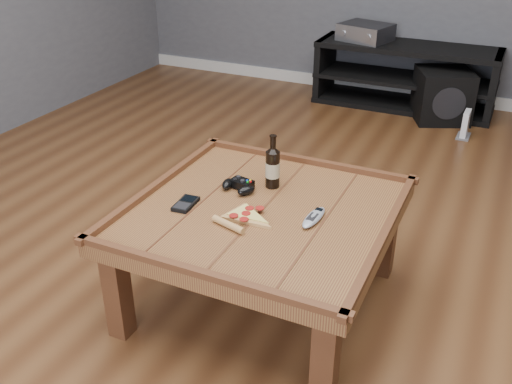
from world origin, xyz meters
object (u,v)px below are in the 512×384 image
at_px(media_console, 405,77).
at_px(game_controller, 239,186).
at_px(smartphone, 186,204).
at_px(pizza_slice, 244,217).
at_px(game_console, 465,125).
at_px(subwoofer, 442,95).
at_px(coffee_table, 262,222).
at_px(remote_control, 314,217).
at_px(beer_bottle, 273,166).
at_px(av_receiver, 365,32).

height_order(media_console, game_controller, media_console).
distance_m(media_console, smartphone, 2.87).
height_order(game_controller, pizza_slice, game_controller).
relative_size(game_controller, smartphone, 1.25).
bearing_deg(game_console, pizza_slice, -102.90).
distance_m(subwoofer, game_console, 0.38).
xyz_separation_m(coffee_table, smartphone, (-0.29, -0.10, 0.07)).
bearing_deg(subwoofer, smartphone, -126.36).
height_order(media_console, smartphone, media_console).
bearing_deg(pizza_slice, game_controller, 137.13).
height_order(game_controller, smartphone, game_controller).
bearing_deg(media_console, game_controller, -93.44).
distance_m(remote_control, game_console, 2.32).
height_order(game_controller, remote_control, game_controller).
bearing_deg(game_console, game_controller, -107.16).
height_order(remote_control, subwoofer, remote_control).
height_order(media_console, pizza_slice, media_console).
relative_size(coffee_table, beer_bottle, 4.40).
height_order(media_console, remote_control, media_console).
xyz_separation_m(remote_control, subwoofer, (0.12, 2.56, -0.27)).
bearing_deg(subwoofer, game_controller, -124.47).
bearing_deg(beer_bottle, smartphone, -129.56).
height_order(av_receiver, subwoofer, av_receiver).
distance_m(coffee_table, media_console, 2.75).
distance_m(beer_bottle, subwoofer, 2.42).
distance_m(media_console, game_console, 0.74).
height_order(coffee_table, beer_bottle, beer_bottle).
bearing_deg(game_console, beer_bottle, -105.02).
height_order(pizza_slice, subwoofer, pizza_slice).
distance_m(coffee_table, smartphone, 0.32).
relative_size(pizza_slice, smartphone, 2.27).
bearing_deg(remote_control, subwoofer, 91.25).
distance_m(smartphone, av_receiver, 2.85).
bearing_deg(smartphone, coffee_table, 14.40).
relative_size(coffee_table, game_console, 5.28).
height_order(coffee_table, subwoofer, coffee_table).
bearing_deg(media_console, subwoofer, -28.67).
xyz_separation_m(coffee_table, remote_control, (0.21, 0.01, 0.07)).
distance_m(smartphone, game_console, 2.55).
relative_size(coffee_table, media_console, 0.74).
relative_size(coffee_table, remote_control, 5.74).
distance_m(pizza_slice, smartphone, 0.26).
bearing_deg(subwoofer, remote_control, -115.88).
bearing_deg(media_console, game_console, -40.75).
height_order(beer_bottle, game_controller, beer_bottle).
bearing_deg(smartphone, game_controller, 53.05).
xyz_separation_m(beer_bottle, game_console, (0.59, 2.08, -0.46)).
height_order(smartphone, av_receiver, av_receiver).
bearing_deg(smartphone, pizza_slice, -3.82).
bearing_deg(av_receiver, remote_control, -62.74).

